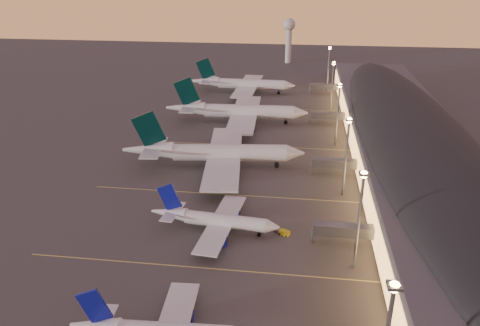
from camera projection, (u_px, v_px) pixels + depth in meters
name	position (u px, v px, depth m)	size (l,w,h in m)	color
ground	(209.00, 256.00, 118.58)	(700.00, 700.00, 0.00)	#403D3B
airliner_narrow_north	(214.00, 220.00, 128.82)	(36.75, 32.98, 13.12)	silver
airliner_wide_near	(214.00, 153.00, 169.42)	(66.22, 60.69, 21.18)	silver
airliner_wide_mid	(237.00, 111.00, 217.46)	(66.34, 60.36, 21.25)	silver
airliner_wide_far	(242.00, 84.00, 269.19)	(61.18, 55.61, 19.61)	silver
terminal_building	(409.00, 138.00, 173.78)	(56.35, 255.00, 17.46)	#4B4A4F
light_masts	(342.00, 119.00, 166.68)	(2.20, 217.20, 25.90)	slate
radar_tower	(289.00, 33.00, 346.15)	(9.00, 9.00, 32.50)	silver
lane_markings	(232.00, 188.00, 155.08)	(90.00, 180.36, 0.00)	#D8C659
baggage_tug_c	(283.00, 232.00, 128.27)	(4.49, 3.46, 1.26)	gold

